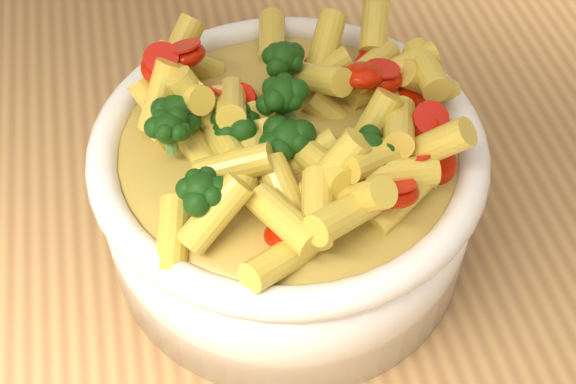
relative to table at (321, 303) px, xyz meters
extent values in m
cube|color=tan|center=(0.00, 0.00, 0.08)|extent=(1.20, 0.80, 0.04)
cylinder|color=white|center=(-0.03, -0.01, 0.15)|extent=(0.22, 0.22, 0.09)
ellipsoid|color=white|center=(-0.03, -0.01, 0.12)|extent=(0.20, 0.20, 0.03)
torus|color=white|center=(-0.03, -0.01, 0.19)|extent=(0.23, 0.23, 0.02)
ellipsoid|color=gold|center=(-0.03, -0.01, 0.19)|extent=(0.19, 0.19, 0.02)
camera|label=1|loc=(-0.09, -0.32, 0.52)|focal=50.00mm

